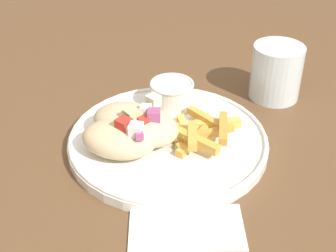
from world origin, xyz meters
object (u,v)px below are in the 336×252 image
plate (168,140)px  fries_pile (199,132)px  water_glass (276,74)px  pita_sandwich_near (120,138)px  pita_sandwich_far (136,124)px  sauce_ramekin (172,93)px

plate → fries_pile: bearing=-12.0°
plate → water_glass: 0.23m
pita_sandwich_near → pita_sandwich_far: (0.03, 0.03, 0.00)m
fries_pile → sauce_ramekin: sauce_ramekin is taller
plate → water_glass: (0.20, 0.10, 0.03)m
plate → sauce_ramekin: 0.09m
fries_pile → pita_sandwich_far: bearing=169.5°
pita_sandwich_near → sauce_ramekin: (0.09, 0.10, -0.00)m
sauce_ramekin → water_glass: water_glass is taller
pita_sandwich_far → water_glass: 0.26m
pita_sandwich_far → water_glass: size_ratio=1.67×
sauce_ramekin → fries_pile: bearing=-78.2°
pita_sandwich_far → sauce_ramekin: pita_sandwich_far is taller
fries_pile → sauce_ramekin: (-0.02, 0.09, 0.01)m
plate → fries_pile: (0.04, -0.01, 0.02)m
plate → pita_sandwich_near: (-0.07, -0.02, 0.03)m
fries_pile → sauce_ramekin: 0.09m
pita_sandwich_far → plate: bearing=30.0°
pita_sandwich_far → sauce_ramekin: (0.07, 0.08, -0.00)m
fries_pile → water_glass: (0.16, 0.11, 0.02)m
fries_pile → pita_sandwich_near: bearing=-174.1°
pita_sandwich_near → water_glass: bearing=49.7°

